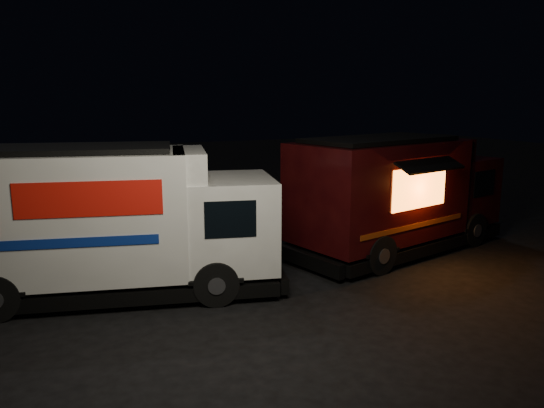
{
  "coord_description": "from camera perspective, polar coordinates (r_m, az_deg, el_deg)",
  "views": [
    {
      "loc": [
        -4.53,
        -11.37,
        4.43
      ],
      "look_at": [
        1.26,
        2.0,
        1.47
      ],
      "focal_mm": 35.0,
      "sensor_mm": 36.0,
      "label": 1
    }
  ],
  "objects": [
    {
      "name": "red_truck",
      "position": [
        15.82,
        13.53,
        1.11
      ],
      "size": [
        7.62,
        4.35,
        3.34
      ],
      "primitive_type": null,
      "rotation": [
        0.0,
        0.0,
        0.25
      ],
      "color": "#370A0A",
      "rests_on": "ground"
    },
    {
      "name": "ground",
      "position": [
        13.01,
        -1.62,
        -8.43
      ],
      "size": [
        80.0,
        80.0,
        0.0
      ],
      "primitive_type": "plane",
      "color": "black",
      "rests_on": "ground"
    },
    {
      "name": "white_truck",
      "position": [
        12.36,
        -16.46,
        -1.79
      ],
      "size": [
        7.86,
        4.15,
        3.39
      ],
      "primitive_type": null,
      "rotation": [
        0.0,
        0.0,
        -0.22
      ],
      "color": "silver",
      "rests_on": "ground"
    }
  ]
}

